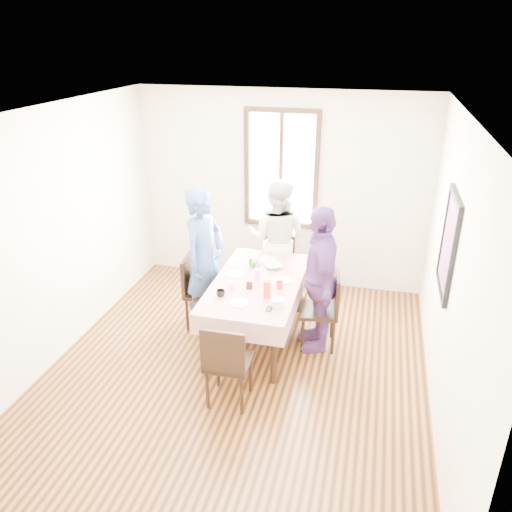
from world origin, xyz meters
name	(u,v)px	position (x,y,z in m)	size (l,w,h in m)	color
ground	(237,368)	(0.00, 0.00, 0.00)	(4.50, 4.50, 0.00)	black
back_wall	(281,191)	(0.00, 2.25, 1.35)	(4.00, 4.00, 0.00)	beige
right_wall	(451,278)	(2.00, 0.00, 1.35)	(4.50, 4.50, 0.00)	beige
window_frame	(281,170)	(0.00, 2.23, 1.65)	(1.02, 0.06, 1.62)	black
window_pane	(281,169)	(0.00, 2.24, 1.65)	(0.90, 0.02, 1.50)	white
art_poster	(449,244)	(1.98, 0.30, 1.55)	(0.04, 0.76, 0.96)	red
dining_table	(257,311)	(0.06, 0.62, 0.38)	(0.85, 1.63, 0.75)	black
tablecloth	(257,282)	(0.06, 0.62, 0.76)	(0.97, 1.75, 0.01)	#540001
chair_left	(204,292)	(-0.64, 0.77, 0.46)	(0.42, 0.42, 0.91)	black
chair_right	(319,310)	(0.77, 0.67, 0.46)	(0.42, 0.42, 0.91)	black
chair_far	(277,265)	(0.06, 1.74, 0.46)	(0.42, 0.42, 0.91)	black
chair_near	(229,361)	(0.06, -0.50, 0.46)	(0.42, 0.42, 0.91)	black
person_left	(204,260)	(-0.63, 0.77, 0.88)	(0.64, 0.42, 1.76)	#314B81
person_far	(277,240)	(0.06, 1.72, 0.83)	(0.81, 0.63, 1.67)	silver
person_right	(319,279)	(0.76, 0.67, 0.85)	(1.00, 0.42, 1.70)	#542F6B
mug_black	(221,293)	(-0.23, 0.19, 0.80)	(0.09, 0.09, 0.07)	black
mug_flag	(280,285)	(0.34, 0.53, 0.80)	(0.08, 0.08, 0.08)	red
mug_green	(253,263)	(-0.08, 1.00, 0.80)	(0.10, 0.10, 0.08)	#0C7226
serving_bowl	(274,266)	(0.17, 1.01, 0.79)	(0.20, 0.20, 0.05)	white
juice_carton	(267,289)	(0.26, 0.28, 0.86)	(0.06, 0.06, 0.19)	red
butter_tub	(278,303)	(0.41, 0.13, 0.80)	(0.14, 0.14, 0.07)	white
jam_jar	(249,284)	(0.02, 0.44, 0.81)	(0.07, 0.07, 0.10)	black
drinking_glass	(231,286)	(-0.17, 0.37, 0.81)	(0.06, 0.06, 0.09)	silver
smartphone	(269,309)	(0.33, 0.06, 0.77)	(0.06, 0.12, 0.01)	black
flower_vase	(257,274)	(0.05, 0.68, 0.82)	(0.06, 0.06, 0.12)	silver
plate_left	(234,274)	(-0.24, 0.73, 0.77)	(0.20, 0.20, 0.01)	white
plate_right	(282,280)	(0.34, 0.70, 0.77)	(0.20, 0.20, 0.01)	white
plate_far	(268,259)	(0.06, 1.22, 0.77)	(0.20, 0.20, 0.01)	white
plate_near	(239,303)	(0.00, 0.08, 0.77)	(0.20, 0.20, 0.01)	white
butter_lid	(278,300)	(0.41, 0.13, 0.84)	(0.12, 0.12, 0.01)	blue
flower_bunch	(257,265)	(0.05, 0.68, 0.94)	(0.09, 0.09, 0.10)	yellow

